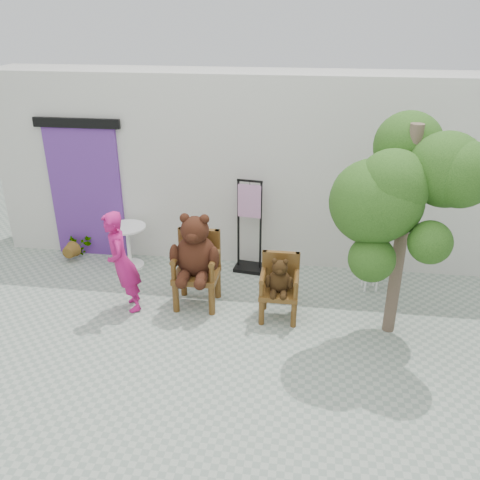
{
  "coord_description": "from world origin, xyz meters",
  "views": [
    {
      "loc": [
        0.59,
        -4.89,
        3.88
      ],
      "look_at": [
        -0.29,
        1.41,
        0.95
      ],
      "focal_mm": 38.0,
      "sensor_mm": 36.0,
      "label": 1
    }
  ],
  "objects_px": {
    "cafe_table": "(128,241)",
    "display_stand": "(249,236)",
    "chair_small": "(280,282)",
    "person": "(122,262)",
    "tree": "(407,185)",
    "chair_big": "(196,255)",
    "stool_bucket": "(373,250)"
  },
  "relations": [
    {
      "from": "display_stand",
      "to": "person",
      "type": "bearing_deg",
      "value": -130.36
    },
    {
      "from": "chair_big",
      "to": "tree",
      "type": "distance_m",
      "value": 2.91
    },
    {
      "from": "stool_bucket",
      "to": "tree",
      "type": "height_order",
      "value": "tree"
    },
    {
      "from": "chair_small",
      "to": "cafe_table",
      "type": "relative_size",
      "value": 1.27
    },
    {
      "from": "display_stand",
      "to": "stool_bucket",
      "type": "height_order",
      "value": "display_stand"
    },
    {
      "from": "stool_bucket",
      "to": "tree",
      "type": "bearing_deg",
      "value": -84.48
    },
    {
      "from": "display_stand",
      "to": "chair_big",
      "type": "bearing_deg",
      "value": -110.0
    },
    {
      "from": "chair_small",
      "to": "display_stand",
      "type": "bearing_deg",
      "value": 113.54
    },
    {
      "from": "cafe_table",
      "to": "display_stand",
      "type": "distance_m",
      "value": 1.96
    },
    {
      "from": "cafe_table",
      "to": "display_stand",
      "type": "bearing_deg",
      "value": 4.2
    },
    {
      "from": "chair_big",
      "to": "display_stand",
      "type": "bearing_deg",
      "value": 62.1
    },
    {
      "from": "chair_small",
      "to": "stool_bucket",
      "type": "relative_size",
      "value": 0.62
    },
    {
      "from": "chair_small",
      "to": "stool_bucket",
      "type": "bearing_deg",
      "value": 35.51
    },
    {
      "from": "cafe_table",
      "to": "stool_bucket",
      "type": "distance_m",
      "value": 3.83
    },
    {
      "from": "chair_big",
      "to": "person",
      "type": "height_order",
      "value": "person"
    },
    {
      "from": "chair_small",
      "to": "tree",
      "type": "bearing_deg",
      "value": -9.61
    },
    {
      "from": "cafe_table",
      "to": "tree",
      "type": "bearing_deg",
      "value": -19.54
    },
    {
      "from": "chair_big",
      "to": "chair_small",
      "type": "relative_size",
      "value": 1.54
    },
    {
      "from": "chair_small",
      "to": "tree",
      "type": "height_order",
      "value": "tree"
    },
    {
      "from": "chair_big",
      "to": "tree",
      "type": "height_order",
      "value": "tree"
    },
    {
      "from": "person",
      "to": "stool_bucket",
      "type": "distance_m",
      "value": 3.59
    },
    {
      "from": "chair_big",
      "to": "chair_small",
      "type": "distance_m",
      "value": 1.2
    },
    {
      "from": "cafe_table",
      "to": "display_stand",
      "type": "height_order",
      "value": "display_stand"
    },
    {
      "from": "cafe_table",
      "to": "person",
      "type": "bearing_deg",
      "value": -73.21
    },
    {
      "from": "stool_bucket",
      "to": "person",
      "type": "bearing_deg",
      "value": -163.3
    },
    {
      "from": "chair_big",
      "to": "cafe_table",
      "type": "height_order",
      "value": "chair_big"
    },
    {
      "from": "chair_small",
      "to": "person",
      "type": "relative_size",
      "value": 0.62
    },
    {
      "from": "chair_big",
      "to": "display_stand",
      "type": "relative_size",
      "value": 0.91
    },
    {
      "from": "person",
      "to": "display_stand",
      "type": "height_order",
      "value": "display_stand"
    },
    {
      "from": "tree",
      "to": "chair_small",
      "type": "bearing_deg",
      "value": 170.39
    },
    {
      "from": "chair_small",
      "to": "cafe_table",
      "type": "xyz_separation_m",
      "value": [
        -2.52,
        1.16,
        -0.1
      ]
    },
    {
      "from": "chair_big",
      "to": "person",
      "type": "distance_m",
      "value": 1.0
    }
  ]
}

